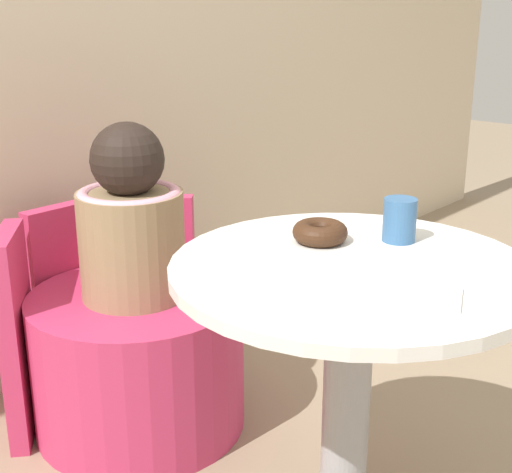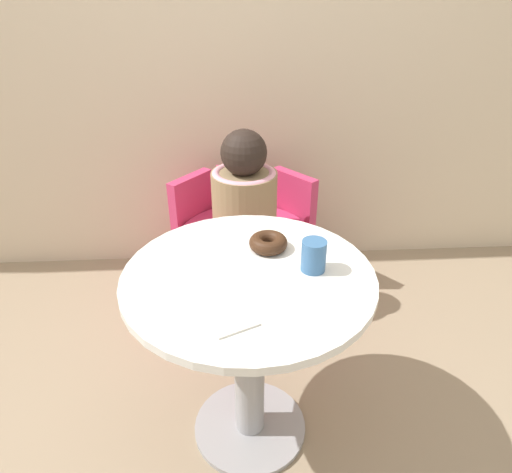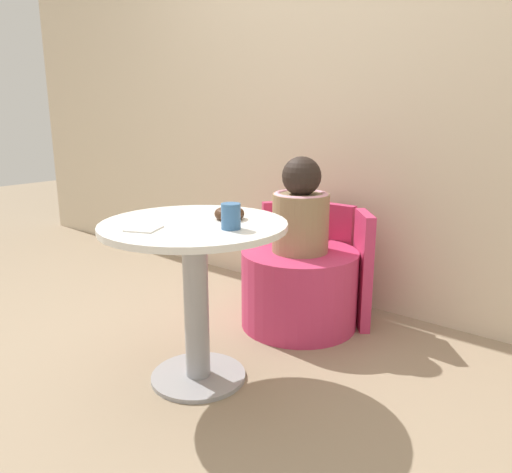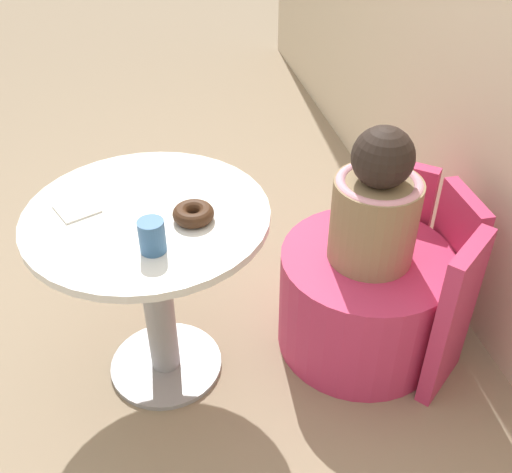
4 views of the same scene
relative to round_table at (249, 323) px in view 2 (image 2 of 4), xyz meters
The scene contains 9 objects.
ground_plane 0.48m from the round_table, 140.33° to the left, with size 12.00×12.00×0.00m, color gray.
back_wall 1.38m from the round_table, 92.90° to the left, with size 6.00×0.06×2.40m.
round_table is the anchor object (origin of this frame).
tub_chair 0.76m from the round_table, 88.75° to the left, with size 0.59×0.59×0.39m.
booth_backrest 0.97m from the round_table, 89.07° to the left, with size 0.69×0.25×0.59m.
child_figure 0.72m from the round_table, 88.75° to the left, with size 0.28×0.28×0.47m.
donut 0.25m from the round_table, 62.71° to the left, with size 0.12×0.12×0.04m.
cup 0.29m from the round_table, ahead, with size 0.07×0.07×0.09m.
paper_napkin 0.27m from the round_table, 105.38° to the right, with size 0.14×0.14×0.01m.
Camera 2 is at (0.02, -1.11, 1.39)m, focal length 32.00 mm.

